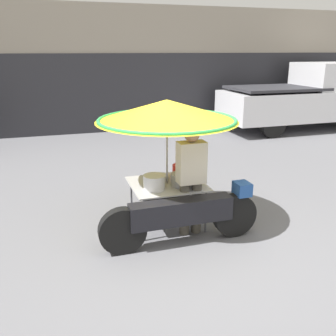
# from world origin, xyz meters

# --- Properties ---
(ground_plane) EXTENTS (36.00, 36.00, 0.00)m
(ground_plane) POSITION_xyz_m (0.00, 0.00, 0.00)
(ground_plane) COLOR slate
(shopfront_building) EXTENTS (28.00, 2.06, 3.82)m
(shopfront_building) POSITION_xyz_m (0.00, 8.70, 1.90)
(shopfront_building) COLOR gray
(shopfront_building) RESTS_ON ground
(vendor_motorcycle_cart) EXTENTS (2.19, 1.98, 1.86)m
(vendor_motorcycle_cart) POSITION_xyz_m (-0.12, 0.74, 1.44)
(vendor_motorcycle_cart) COLOR black
(vendor_motorcycle_cart) RESTS_ON ground
(vendor_person) EXTENTS (0.38, 0.22, 1.54)m
(vendor_person) POSITION_xyz_m (0.10, 0.44, 0.86)
(vendor_person) COLOR #4C473D
(vendor_person) RESTS_ON ground
(pickup_truck) EXTENTS (5.40, 1.93, 2.11)m
(pickup_truck) POSITION_xyz_m (6.35, 6.20, 1.00)
(pickup_truck) COLOR black
(pickup_truck) RESTS_ON ground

